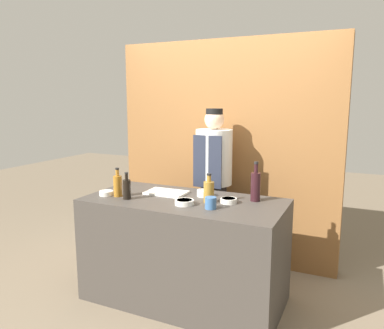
{
  "coord_description": "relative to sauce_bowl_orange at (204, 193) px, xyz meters",
  "views": [
    {
      "loc": [
        1.38,
        -2.81,
        1.78
      ],
      "look_at": [
        0.0,
        0.17,
        1.2
      ],
      "focal_mm": 35.0,
      "sensor_mm": 36.0,
      "label": 1
    }
  ],
  "objects": [
    {
      "name": "ground_plane",
      "position": [
        -0.12,
        -0.17,
        -0.96
      ],
      "size": [
        14.0,
        14.0,
        0.0
      ],
      "primitive_type": "plane",
      "color": "#756651"
    },
    {
      "name": "cabinet_wall",
      "position": [
        -0.12,
        0.88,
        0.24
      ],
      "size": [
        2.46,
        0.18,
        2.4
      ],
      "color": "brown",
      "rests_on": "ground_plane"
    },
    {
      "name": "counter",
      "position": [
        -0.12,
        -0.17,
        -0.49
      ],
      "size": [
        1.72,
        0.83,
        0.92
      ],
      "color": "#3D3833",
      "rests_on": "ground_plane"
    },
    {
      "name": "sauce_bowl_orange",
      "position": [
        0.0,
        0.0,
        0.0
      ],
      "size": [
        0.13,
        0.13,
        0.06
      ],
      "color": "silver",
      "rests_on": "counter"
    },
    {
      "name": "sauce_bowl_white",
      "position": [
        -0.81,
        -0.34,
        -0.01
      ],
      "size": [
        0.12,
        0.12,
        0.04
      ],
      "color": "silver",
      "rests_on": "counter"
    },
    {
      "name": "sauce_bowl_green",
      "position": [
        -0.04,
        -0.32,
        -0.01
      ],
      "size": [
        0.16,
        0.16,
        0.04
      ],
      "color": "silver",
      "rests_on": "counter"
    },
    {
      "name": "sauce_bowl_yellow",
      "position": [
        0.27,
        -0.11,
        -0.01
      ],
      "size": [
        0.14,
        0.14,
        0.04
      ],
      "color": "silver",
      "rests_on": "counter"
    },
    {
      "name": "cutting_board",
      "position": [
        -0.35,
        -0.06,
        -0.02
      ],
      "size": [
        0.37,
        0.24,
        0.02
      ],
      "color": "white",
      "rests_on": "counter"
    },
    {
      "name": "bottle_vinegar",
      "position": [
        0.12,
        -0.17,
        0.06
      ],
      "size": [
        0.09,
        0.09,
        0.25
      ],
      "color": "olive",
      "rests_on": "counter"
    },
    {
      "name": "bottle_soy",
      "position": [
        -0.57,
        -0.37,
        0.06
      ],
      "size": [
        0.07,
        0.07,
        0.24
      ],
      "color": "black",
      "rests_on": "counter"
    },
    {
      "name": "bottle_amber",
      "position": [
        -0.7,
        -0.32,
        0.07
      ],
      "size": [
        0.08,
        0.08,
        0.26
      ],
      "color": "#9E661E",
      "rests_on": "counter"
    },
    {
      "name": "bottle_wine",
      "position": [
        0.45,
        0.04,
        0.1
      ],
      "size": [
        0.08,
        0.08,
        0.34
      ],
      "color": "black",
      "rests_on": "counter"
    },
    {
      "name": "cup_blue",
      "position": [
        0.2,
        -0.33,
        0.02
      ],
      "size": [
        0.09,
        0.09,
        0.09
      ],
      "color": "#386093",
      "rests_on": "counter"
    },
    {
      "name": "chef_center",
      "position": [
        -0.11,
        0.52,
        -0.05
      ],
      "size": [
        0.37,
        0.37,
        1.69
      ],
      "color": "#28282D",
      "rests_on": "ground_plane"
    }
  ]
}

